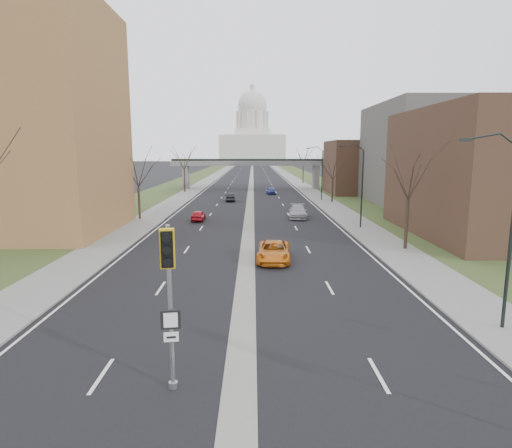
{
  "coord_description": "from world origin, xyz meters",
  "views": [
    {
      "loc": [
        0.47,
        -12.29,
        8.0
      ],
      "look_at": [
        0.63,
        10.04,
        4.2
      ],
      "focal_mm": 30.0,
      "sensor_mm": 36.0,
      "label": 1
    }
  ],
  "objects_px": {
    "car_left_near": "(198,215)",
    "car_right_mid": "(298,212)",
    "signal_pole_median": "(169,279)",
    "car_left_far": "(230,197)",
    "car_right_near": "(274,251)",
    "car_right_far": "(271,191)"
  },
  "relations": [
    {
      "from": "car_left_near",
      "to": "car_right_mid",
      "type": "relative_size",
      "value": 0.69
    },
    {
      "from": "signal_pole_median",
      "to": "car_left_far",
      "type": "bearing_deg",
      "value": 83.11
    },
    {
      "from": "car_right_near",
      "to": "car_left_far",
      "type": "bearing_deg",
      "value": 101.57
    },
    {
      "from": "signal_pole_median",
      "to": "car_right_mid",
      "type": "relative_size",
      "value": 1.08
    },
    {
      "from": "car_left_near",
      "to": "signal_pole_median",
      "type": "bearing_deg",
      "value": 96.71
    },
    {
      "from": "car_left_far",
      "to": "car_right_mid",
      "type": "height_order",
      "value": "car_right_mid"
    },
    {
      "from": "signal_pole_median",
      "to": "car_left_far",
      "type": "distance_m",
      "value": 56.23
    },
    {
      "from": "signal_pole_median",
      "to": "car_right_near",
      "type": "xyz_separation_m",
      "value": [
        4.23,
        17.56,
        -3.24
      ]
    },
    {
      "from": "car_left_near",
      "to": "car_right_far",
      "type": "relative_size",
      "value": 0.98
    },
    {
      "from": "car_left_near",
      "to": "car_right_near",
      "type": "distance_m",
      "value": 20.32
    },
    {
      "from": "signal_pole_median",
      "to": "car_left_near",
      "type": "distance_m",
      "value": 36.61
    },
    {
      "from": "car_left_far",
      "to": "car_right_near",
      "type": "height_order",
      "value": "car_right_near"
    },
    {
      "from": "car_right_mid",
      "to": "car_right_far",
      "type": "bearing_deg",
      "value": 98.91
    },
    {
      "from": "signal_pole_median",
      "to": "car_right_near",
      "type": "relative_size",
      "value": 1.1
    },
    {
      "from": "car_left_far",
      "to": "car_left_near",
      "type": "bearing_deg",
      "value": 75.88
    },
    {
      "from": "car_right_far",
      "to": "car_left_near",
      "type": "bearing_deg",
      "value": -112.16
    },
    {
      "from": "car_left_near",
      "to": "car_left_far",
      "type": "relative_size",
      "value": 0.91
    },
    {
      "from": "car_left_far",
      "to": "car_right_mid",
      "type": "relative_size",
      "value": 0.76
    },
    {
      "from": "car_left_far",
      "to": "signal_pole_median",
      "type": "bearing_deg",
      "value": 84.51
    },
    {
      "from": "car_right_far",
      "to": "car_right_mid",
      "type": "bearing_deg",
      "value": -90.85
    },
    {
      "from": "car_left_far",
      "to": "car_right_mid",
      "type": "bearing_deg",
      "value": 110.72
    },
    {
      "from": "car_right_mid",
      "to": "car_left_far",
      "type": "bearing_deg",
      "value": 122.21
    }
  ]
}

